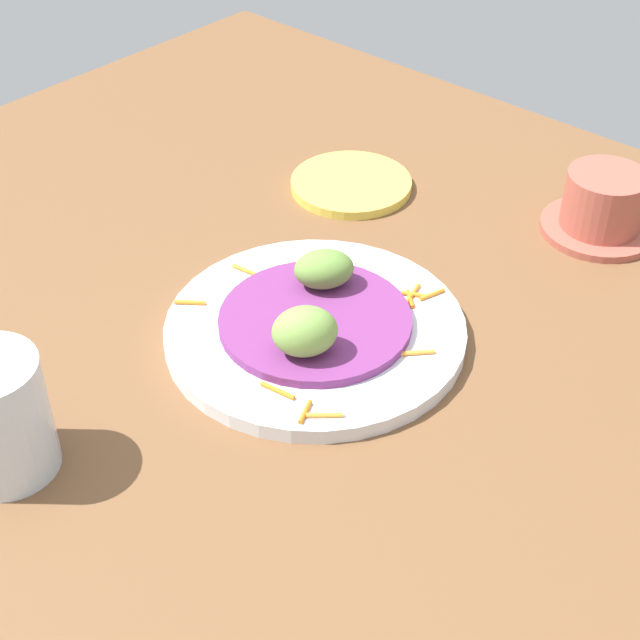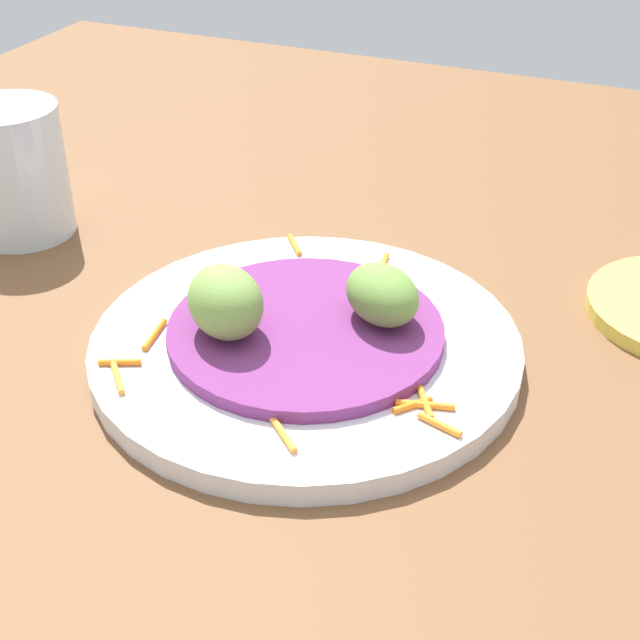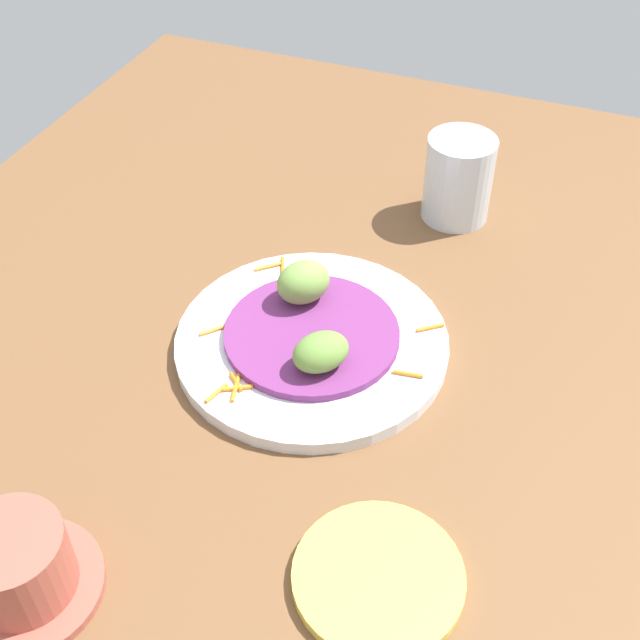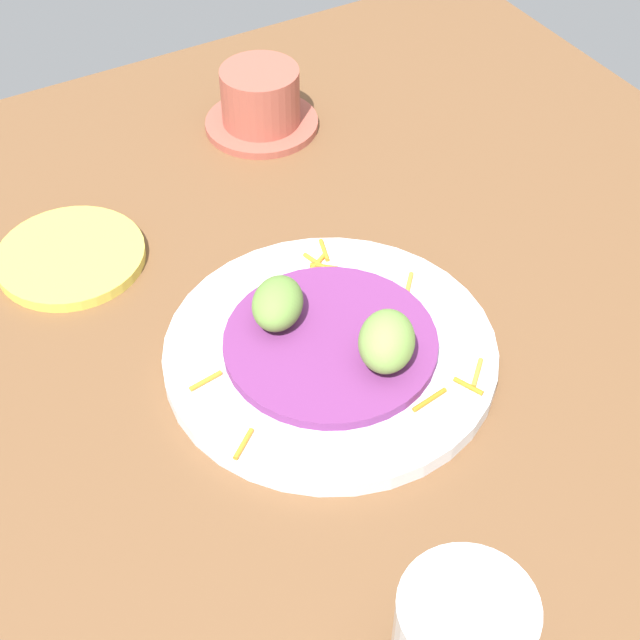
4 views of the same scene
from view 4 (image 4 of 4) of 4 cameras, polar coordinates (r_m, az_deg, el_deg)
table_surface at (r=74.37cm, az=-1.27°, el=-6.32°), size 110.00×110.00×2.00cm
main_plate at (r=77.03cm, az=0.62°, el=-1.95°), size 26.79×26.79×1.44cm
cabbage_bed at (r=76.19cm, az=0.63°, el=-1.36°), size 17.15×17.15×0.86cm
carrot_garnish at (r=77.81cm, az=1.99°, el=-0.39°), size 21.76×22.10×0.40cm
guac_scoop_left at (r=76.27cm, az=-2.53°, el=1.00°), size 6.81×6.61×3.52cm
guac_scoop_center at (r=72.92cm, az=3.96°, el=-1.24°), size 7.03×6.85×4.35cm
side_plate_small at (r=88.49cm, az=-14.61°, el=3.66°), size 13.25×13.25×1.03cm
terracotta_bowl at (r=101.30cm, az=-3.55°, el=12.80°), size 11.85×11.85×6.68cm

